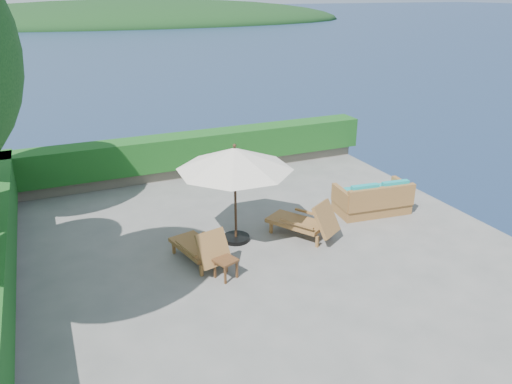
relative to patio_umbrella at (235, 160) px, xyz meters
name	(u,v)px	position (x,y,z in m)	size (l,w,h in m)	color
ground	(258,249)	(0.31, -0.61, -2.06)	(12.00, 12.00, 0.00)	gray
foundation	(258,304)	(0.31, -0.61, -3.62)	(12.00, 12.00, 3.00)	#564F44
ocean	(258,351)	(0.31, -0.61, -5.07)	(600.00, 600.00, 0.00)	#152744
offshore_island	(139,23)	(25.31, 139.39, -5.07)	(126.00, 57.60, 12.60)	black
planter_wall_far	(189,169)	(0.31, 4.99, -1.89)	(12.00, 0.60, 0.36)	#6C6456
hedge_far	(188,150)	(0.31, 4.99, -1.22)	(12.40, 0.90, 1.00)	#164E18
patio_umbrella	(235,160)	(0.00, 0.00, 0.00)	(3.62, 3.62, 2.44)	black
lounge_left	(201,247)	(-1.10, -0.72, -1.67)	(1.04, 1.76, 0.95)	olive
lounge_right	(306,221)	(1.63, -0.52, -1.64)	(1.53, 1.86, 1.01)	olive
side_table	(226,263)	(-0.82, -1.51, -1.70)	(0.54, 0.54, 0.45)	brown
wicker_loveseat	(373,200)	(4.01, 0.01, -1.69)	(2.08, 1.22, 0.97)	olive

